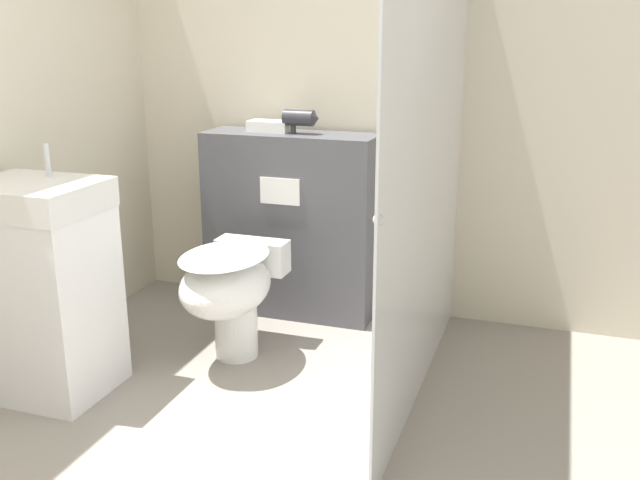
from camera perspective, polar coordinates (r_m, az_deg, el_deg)
name	(u,v)px	position (r m, az deg, el deg)	size (l,w,h in m)	color
wall_back	(365,85)	(3.91, 3.58, 12.23)	(8.00, 0.06, 2.50)	beige
partition_panel	(292,225)	(3.93, -2.29, 1.25)	(0.94, 0.33, 1.01)	#4C4C51
shower_glass	(430,160)	(2.95, 8.75, 6.32)	(0.04, 1.73, 2.05)	silver
toilet	(230,288)	(3.39, -7.19, -3.81)	(0.39, 0.64, 0.55)	white
sink_vanity	(42,289)	(3.28, -21.34, -3.65)	(0.54, 0.45, 1.08)	white
hair_drier	(301,118)	(3.78, -1.56, 9.72)	(0.19, 0.09, 0.13)	#2D2D33
folded_towel	(270,126)	(3.89, -4.06, 9.08)	(0.22, 0.13, 0.06)	white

